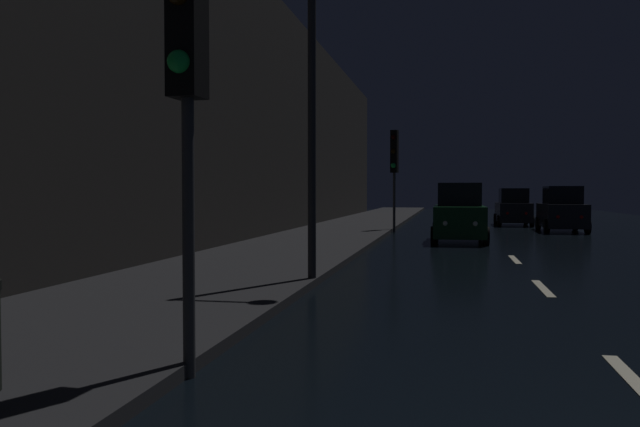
# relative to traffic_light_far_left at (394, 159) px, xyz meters

# --- Properties ---
(ground) EXTENTS (25.28, 84.00, 0.02)m
(ground) POSITION_rel_traffic_light_far_left_xyz_m (4.14, -1.35, -3.31)
(ground) COLOR black
(sidewalk_left) EXTENTS (4.40, 84.00, 0.15)m
(sidewalk_left) POSITION_rel_traffic_light_far_left_xyz_m (-2.30, -1.35, -3.22)
(sidewalk_left) COLOR #28282B
(sidewalk_left) RESTS_ON ground
(building_facade_left) EXTENTS (0.80, 63.00, 9.83)m
(building_facade_left) POSITION_rel_traffic_light_far_left_xyz_m (-4.90, -4.85, 1.62)
(building_facade_left) COLOR #2D2B28
(building_facade_left) RESTS_ON ground
(lane_centerline) EXTENTS (0.16, 13.79, 0.01)m
(lane_centerline) POSITION_rel_traffic_light_far_left_xyz_m (4.14, -16.89, -3.29)
(lane_centerline) COLOR beige
(lane_centerline) RESTS_ON ground
(traffic_light_far_left) EXTENTS (0.36, 0.48, 4.58)m
(traffic_light_far_left) POSITION_rel_traffic_light_far_left_xyz_m (0.00, 0.00, 0.00)
(traffic_light_far_left) COLOR #38383A
(traffic_light_far_left) RESTS_ON ground
(traffic_light_near_left) EXTENTS (0.33, 0.47, 4.63)m
(traffic_light_near_left) POSITION_rel_traffic_light_far_left_xyz_m (-0.10, -23.43, 0.04)
(traffic_light_near_left) COLOR #38383A
(traffic_light_near_left) RESTS_ON ground
(streetlamp_overhead) EXTENTS (1.70, 0.44, 6.83)m
(streetlamp_overhead) POSITION_rel_traffic_light_far_left_xyz_m (0.28, -17.06, 1.26)
(streetlamp_overhead) COLOR #2D2D30
(streetlamp_overhead) RESTS_ON ground
(car_approaching_headlights) EXTENTS (1.96, 4.25, 2.14)m
(car_approaching_headlights) POSITION_rel_traffic_light_far_left_xyz_m (2.78, -5.11, -2.32)
(car_approaching_headlights) COLOR #0F3819
(car_approaching_headlights) RESTS_ON ground
(car_parked_right_far) EXTENTS (1.91, 4.13, 2.08)m
(car_parked_right_far) POSITION_rel_traffic_light_far_left_xyz_m (7.48, 1.99, -2.35)
(car_parked_right_far) COLOR black
(car_parked_right_far) RESTS_ON ground
(car_distant_taillights) EXTENTS (1.84, 3.99, 2.01)m
(car_distant_taillights) POSITION_rel_traffic_light_far_left_xyz_m (5.84, 7.28, -2.38)
(car_distant_taillights) COLOR black
(car_distant_taillights) RESTS_ON ground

